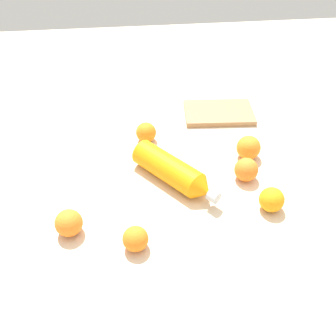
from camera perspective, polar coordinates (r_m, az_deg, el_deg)
ground_plane at (r=1.08m, az=1.02°, el=-2.35°), size 2.40×2.40×0.00m
water_bottle at (r=1.06m, az=0.90°, el=-0.56°), size 0.22×0.25×0.07m
orange_0 at (r=0.96m, az=-14.35°, el=-7.82°), size 0.07×0.07×0.07m
orange_1 at (r=1.17m, az=11.73°, el=2.95°), size 0.07×0.07×0.07m
orange_2 at (r=1.02m, az=14.96°, el=-4.51°), size 0.06×0.06×0.06m
orange_3 at (r=1.22m, az=-3.24°, el=5.23°), size 0.06×0.06×0.06m
orange_4 at (r=0.91m, az=-4.79°, el=-10.31°), size 0.06×0.06×0.06m
orange_5 at (r=1.09m, az=11.47°, el=-0.40°), size 0.07×0.07×0.07m
cutting_board at (r=1.37m, az=7.46°, el=8.05°), size 0.24×0.17×0.02m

